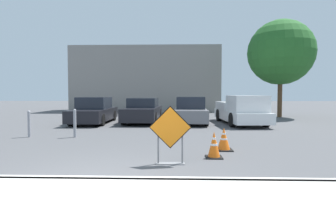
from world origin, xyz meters
name	(u,v)px	position (x,y,z in m)	size (l,w,h in m)	color
ground_plane	(149,124)	(0.00, 10.00, 0.00)	(96.00, 96.00, 0.00)	#4C4C4F
curb_lip	(92,181)	(0.00, 0.00, 0.07)	(25.29, 0.20, 0.14)	beige
road_closed_sign	(170,133)	(1.43, 1.45, 0.76)	(1.02, 0.20, 1.40)	black
traffic_cone_nearest	(214,145)	(2.56, 2.15, 0.34)	(0.43, 0.43, 0.70)	black
traffic_cone_second	(224,139)	(2.99, 3.09, 0.33)	(0.51, 0.51, 0.67)	black
parked_car_nearest	(94,111)	(-3.19, 10.28, 0.68)	(1.93, 4.54, 1.50)	black
parked_car_second	(143,111)	(-0.40, 10.72, 0.68)	(2.00, 4.59, 1.44)	black
parked_car_third	(191,111)	(2.40, 10.37, 0.69)	(1.96, 4.24, 1.52)	slate
pickup_truck	(242,111)	(5.21, 9.84, 0.72)	(2.18, 5.21, 1.60)	silver
bollard_nearest	(75,122)	(-2.36, 5.25, 0.58)	(0.12, 0.12, 1.10)	gray
bollard_second	(29,123)	(-4.17, 5.25, 0.55)	(0.12, 0.12, 1.04)	gray
building_facade_backdrop	(147,80)	(-1.35, 21.50, 3.07)	(13.98, 5.00, 6.14)	gray
street_tree_behind_lot	(281,53)	(9.12, 14.57, 4.68)	(4.67, 4.67, 7.02)	#513823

